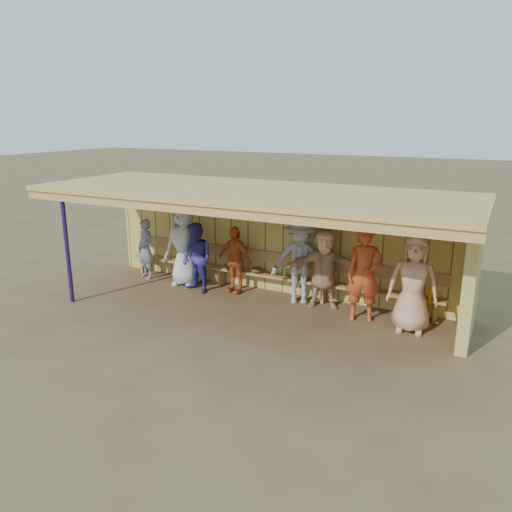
% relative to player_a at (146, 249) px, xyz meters
% --- Properties ---
extents(ground, '(90.00, 90.00, 0.00)m').
position_rel_player_a_xyz_m(ground, '(3.23, -0.68, -0.74)').
color(ground, brown).
rests_on(ground, ground).
extents(player_a, '(0.63, 0.52, 1.49)m').
position_rel_player_a_xyz_m(player_a, '(0.00, 0.00, 0.00)').
color(player_a, gray).
rests_on(player_a, ground).
extents(player_b, '(1.00, 0.70, 1.95)m').
position_rel_player_a_xyz_m(player_b, '(1.17, -0.01, 0.23)').
color(player_b, silver).
rests_on(player_b, ground).
extents(player_c, '(0.91, 0.79, 1.60)m').
position_rel_player_a_xyz_m(player_c, '(1.72, -0.30, 0.06)').
color(player_c, navy).
rests_on(player_c, ground).
extents(player_d, '(0.94, 0.51, 1.53)m').
position_rel_player_a_xyz_m(player_d, '(2.48, 0.09, 0.02)').
color(player_d, '#D55722').
rests_on(player_d, ground).
extents(player_e, '(1.38, 1.09, 1.86)m').
position_rel_player_a_xyz_m(player_e, '(4.04, 0.13, 0.19)').
color(player_e, gray).
rests_on(player_e, ground).
extents(player_f, '(1.65, 1.03, 1.70)m').
position_rel_player_a_xyz_m(player_f, '(4.59, 0.12, 0.11)').
color(player_f, '#DCA67B').
rests_on(player_f, ground).
extents(player_g, '(0.79, 0.64, 1.87)m').
position_rel_player_a_xyz_m(player_g, '(5.52, -0.21, 0.19)').
color(player_g, '#BB431E').
rests_on(player_g, ground).
extents(player_h, '(0.97, 0.69, 1.86)m').
position_rel_player_a_xyz_m(player_h, '(6.47, -0.33, 0.19)').
color(player_h, tan).
rests_on(player_h, ground).
extents(dugout_structure, '(8.80, 3.20, 2.50)m').
position_rel_player_a_xyz_m(dugout_structure, '(3.62, 0.00, 0.95)').
color(dugout_structure, tan).
rests_on(dugout_structure, ground).
extents(bench, '(7.60, 0.34, 0.93)m').
position_rel_player_a_xyz_m(bench, '(3.23, 0.43, -0.22)').
color(bench, tan).
rests_on(bench, ground).
extents(dugout_equipment, '(6.34, 0.62, 0.80)m').
position_rel_player_a_xyz_m(dugout_equipment, '(2.77, 0.30, -0.25)').
color(dugout_equipment, gold).
rests_on(dugout_equipment, ground).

